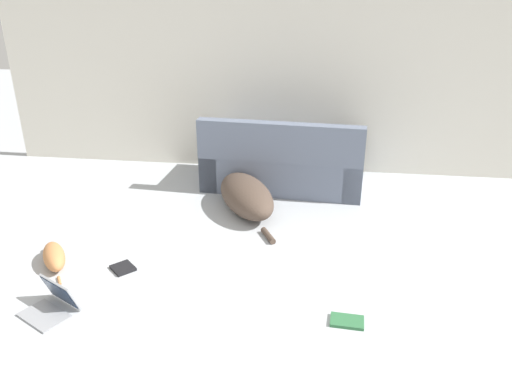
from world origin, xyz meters
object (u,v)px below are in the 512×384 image
Objects in this scene: book_green at (347,321)px; laptop_open at (53,302)px; dog at (244,194)px; cat at (54,256)px; book_black at (123,268)px; couch at (283,164)px.

laptop_open is at bearing -176.37° from book_green.
dog is 2.50× the size of cat.
laptop_open is 0.66m from book_black.
book_black is (-1.82, 0.46, 0.00)m from book_green.
cat is 2.24× the size of book_black.
couch reaches higher than laptop_open.
dog is 1.93m from cat.
cat is (-1.42, -1.30, -0.08)m from dog.
laptop_open is (-1.46, -2.54, -0.19)m from couch.
book_black is (0.29, 0.59, -0.06)m from laptop_open.
book_green is (2.11, 0.13, -0.06)m from laptop_open.
cat is at bearing -179.70° from book_black.
cat is 1.21× the size of laptop_open.
book_green is at bearing -14.16° from book_black.
dog reaches higher than book_black.
dog is 2.19m from laptop_open.
book_green is at bearing 32.35° from laptop_open.
book_green and book_black have the same top height.
book_black is at bearing -123.25° from cat.
laptop_open is 1.85× the size of book_black.
laptop_open is at bearing 173.83° from cat.
couch is 4.03× the size of laptop_open.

